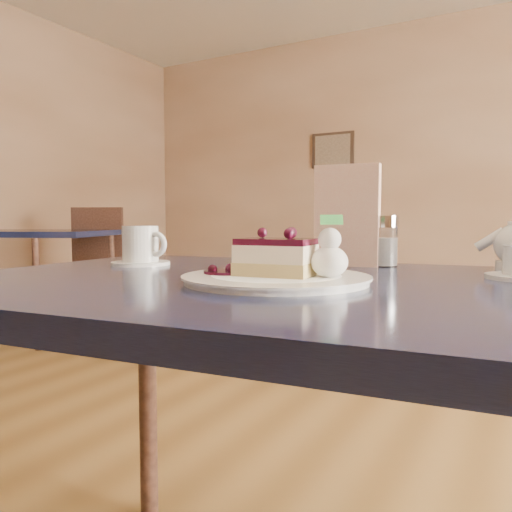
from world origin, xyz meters
The scene contains 10 objects.
main_table centered at (0.18, 0.26, 0.71)m, with size 1.34×0.96×0.79m.
dessert_plate centered at (0.18, 0.21, 0.80)m, with size 0.31×0.31×0.01m, color white.
cheesecake_slice centered at (0.18, 0.21, 0.83)m, with size 0.13×0.10×0.06m.
whipped_cream centered at (0.27, 0.23, 0.83)m, with size 0.06×0.06×0.05m.
berry_sauce centered at (0.10, 0.19, 0.81)m, with size 0.08×0.08×0.01m, color #35031C.
coffee_set centered at (-0.24, 0.35, 0.83)m, with size 0.15×0.14×0.09m.
menu_card centered at (0.19, 0.56, 0.91)m, with size 0.15×0.03×0.23m, color #FFEEC8.
sugar_shaker centered at (0.27, 0.59, 0.85)m, with size 0.06×0.06×0.12m.
napkin_stack centered at (0.01, 0.59, 0.82)m, with size 0.13×0.13×0.05m, color white.
bg_table_far_left centered at (-2.86, 2.03, 0.08)m, with size 1.34×1.98×1.32m.
Camera 1 is at (0.56, -0.54, 0.90)m, focal length 35.00 mm.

